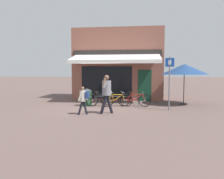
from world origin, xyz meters
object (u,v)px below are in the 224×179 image
Objects in this scene: bicycle_orange at (116,100)px; pedestrian_child at (83,97)px; bicycle_black at (101,99)px; parking_sign at (169,78)px; bicycle_red at (135,100)px; cafe_parasol at (184,69)px; litter_bin at (87,97)px; pedestrian_adult at (107,90)px.

pedestrian_child is (-1.23, -2.46, 0.42)m from bicycle_orange.
parking_sign is at bearing -41.08° from bicycle_black.
bicycle_red is 3.57m from cafe_parasol.
bicycle_orange is 1.60× the size of litter_bin.
bicycle_orange is 2.78m from pedestrian_child.
bicycle_orange is at bearing -114.45° from pedestrian_child.
bicycle_orange is at bearing -160.47° from cafe_parasol.
bicycle_red is at bearing -129.07° from pedestrian_child.
litter_bin is at bearing 154.88° from bicycle_orange.
cafe_parasol reaches higher than litter_bin.
parking_sign is 2.55m from cafe_parasol.
cafe_parasol is at bearing -144.82° from pedestrian_adult.
bicycle_red is 2.74m from pedestrian_adult.
pedestrian_child reaches higher than bicycle_black.
bicycle_black is 0.88× the size of pedestrian_adult.
bicycle_black is 1.98m from bicycle_red.
pedestrian_adult is at bearing -140.06° from cafe_parasol.
litter_bin is (-1.47, 2.18, -0.60)m from pedestrian_adult.
litter_bin reaches higher than bicycle_orange.
pedestrian_adult is 2.70m from litter_bin.
pedestrian_child is at bearing -80.03° from litter_bin.
bicycle_red is 1.37× the size of pedestrian_child.
bicycle_red is 2.78m from litter_bin.
cafe_parasol is (5.21, 3.87, 1.31)m from pedestrian_child.
pedestrian_child is 1.29× the size of litter_bin.
bicycle_orange is 0.88× the size of pedestrian_adult.
bicycle_orange is (0.88, -0.13, -0.00)m from bicycle_black.
bicycle_red is 3.55m from pedestrian_child.
bicycle_black is 0.91× the size of bicycle_red.
bicycle_orange is 0.59× the size of parking_sign.
cafe_parasol is at bearing -2.63° from bicycle_orange.
parking_sign is 0.97× the size of cafe_parasol.
pedestrian_adult reaches higher than litter_bin.
litter_bin is at bearing 168.74° from parking_sign.
bicycle_black is at bearing 149.23° from bicycle_orange.
parking_sign reaches higher than bicycle_orange.
parking_sign reaches higher than pedestrian_adult.
bicycle_black is at bearing 165.70° from parking_sign.
bicycle_red is (1.09, 0.20, 0.01)m from bicycle_orange.
pedestrian_child is at bearing -157.82° from parking_sign.
cafe_parasol is (3.98, 1.41, 1.73)m from bicycle_orange.
parking_sign is at bearing -11.26° from litter_bin.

